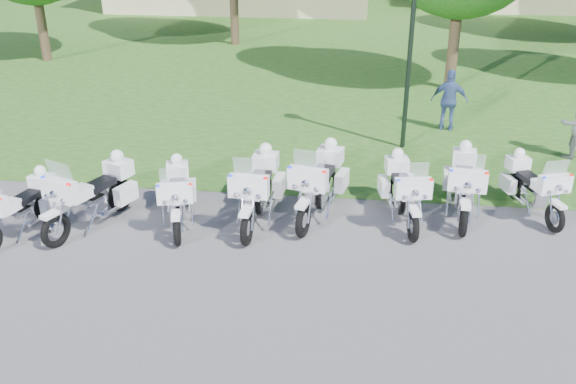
# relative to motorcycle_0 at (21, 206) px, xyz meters

# --- Properties ---
(ground) EXTENTS (100.00, 100.00, 0.00)m
(ground) POSITION_rel_motorcycle_0_xyz_m (5.37, -0.74, -0.59)
(ground) COLOR #4E4E53
(ground) RESTS_ON ground
(grass_lawn) EXTENTS (100.00, 48.00, 0.01)m
(grass_lawn) POSITION_rel_motorcycle_0_xyz_m (5.37, 26.26, -0.59)
(grass_lawn) COLOR #255A1C
(grass_lawn) RESTS_ON ground
(motorcycle_0) EXTENTS (1.00, 2.07, 1.41)m
(motorcycle_0) POSITION_rel_motorcycle_0_xyz_m (0.00, 0.00, 0.00)
(motorcycle_0) COLOR black
(motorcycle_0) RESTS_ON ground
(motorcycle_1) EXTENTS (1.36, 2.28, 1.62)m
(motorcycle_1) POSITION_rel_motorcycle_0_xyz_m (1.24, 0.51, 0.09)
(motorcycle_1) COLOR black
(motorcycle_1) RESTS_ON ground
(motorcycle_2) EXTENTS (1.05, 2.14, 1.47)m
(motorcycle_2) POSITION_rel_motorcycle_0_xyz_m (2.85, 0.80, 0.02)
(motorcycle_2) COLOR black
(motorcycle_2) RESTS_ON ground
(motorcycle_3) EXTENTS (0.87, 2.46, 1.65)m
(motorcycle_3) POSITION_rel_motorcycle_0_xyz_m (4.41, 1.12, 0.10)
(motorcycle_3) COLOR black
(motorcycle_3) RESTS_ON ground
(motorcycle_4) EXTENTS (1.15, 2.47, 1.68)m
(motorcycle_4) POSITION_rel_motorcycle_0_xyz_m (5.60, 1.54, 0.11)
(motorcycle_4) COLOR black
(motorcycle_4) RESTS_ON ground
(motorcycle_5) EXTENTS (0.99, 2.24, 1.51)m
(motorcycle_5) POSITION_rel_motorcycle_0_xyz_m (7.28, 1.52, 0.04)
(motorcycle_5) COLOR black
(motorcycle_5) RESTS_ON ground
(motorcycle_6) EXTENTS (0.91, 2.39, 1.60)m
(motorcycle_6) POSITION_rel_motorcycle_0_xyz_m (8.51, 1.91, 0.08)
(motorcycle_6) COLOR black
(motorcycle_6) RESTS_ON ground
(motorcycle_7) EXTENTS (1.11, 2.02, 1.41)m
(motorcycle_7) POSITION_rel_motorcycle_0_xyz_m (9.92, 2.13, -0.00)
(motorcycle_7) COLOR black
(motorcycle_7) RESTS_ON ground
(lamp_post) EXTENTS (0.44, 0.44, 4.40)m
(lamp_post) POSITION_rel_motorcycle_0_xyz_m (7.46, 5.52, 2.71)
(lamp_post) COLOR black
(lamp_post) RESTS_ON ground
(bystander_c) EXTENTS (1.04, 0.57, 1.68)m
(bystander_c) POSITION_rel_motorcycle_0_xyz_m (8.73, 7.00, 0.25)
(bystander_c) COLOR #395189
(bystander_c) RESTS_ON ground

